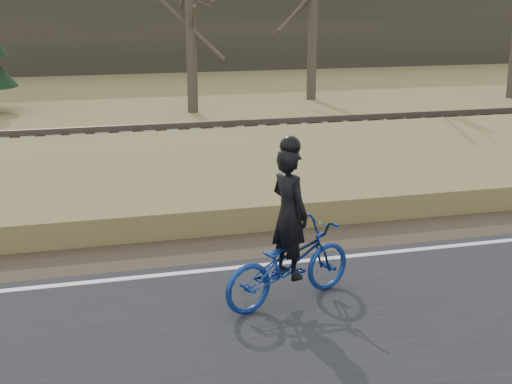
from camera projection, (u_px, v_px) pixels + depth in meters
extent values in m
plane|color=olive|center=(401.00, 260.00, 10.84)|extent=(120.00, 120.00, 0.00)
cube|color=black|center=(496.00, 330.00, 8.50)|extent=(120.00, 6.00, 0.06)
cube|color=silver|center=(396.00, 252.00, 11.00)|extent=(120.00, 0.12, 0.01)
cube|color=#473A2B|center=(369.00, 234.00, 11.95)|extent=(120.00, 1.60, 0.04)
cube|color=olive|center=(310.00, 180.00, 14.68)|extent=(120.00, 5.00, 0.44)
cube|color=slate|center=(260.00, 144.00, 18.21)|extent=(120.00, 3.00, 0.45)
cube|color=black|center=(260.00, 132.00, 18.14)|extent=(120.00, 2.40, 0.14)
cube|color=brown|center=(268.00, 132.00, 17.43)|extent=(120.00, 0.07, 0.15)
cube|color=brown|center=(253.00, 122.00, 18.77)|extent=(120.00, 0.07, 0.15)
cube|color=#383328|center=(149.00, 13.00, 37.93)|extent=(120.00, 4.00, 6.00)
imported|color=navy|center=(289.00, 263.00, 9.12)|extent=(2.08, 1.34, 1.03)
imported|color=black|center=(289.00, 213.00, 8.94)|extent=(0.59, 0.71, 1.68)
sphere|color=black|center=(290.00, 146.00, 8.71)|extent=(0.26, 0.26, 0.26)
cylinder|color=#473F34|center=(191.00, 22.00, 23.76)|extent=(0.36, 0.36, 6.04)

